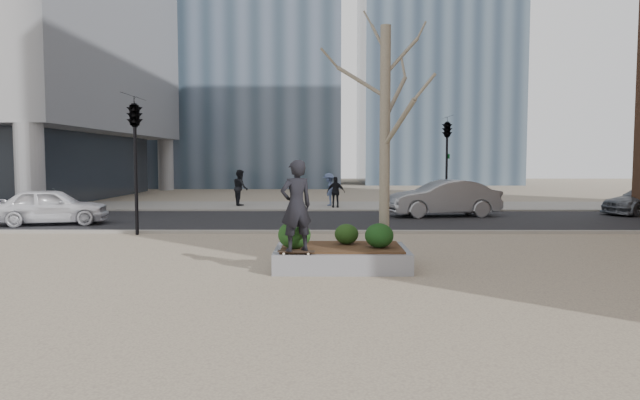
{
  "coord_description": "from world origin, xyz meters",
  "views": [
    {
      "loc": [
        0.6,
        -12.83,
        2.46
      ],
      "look_at": [
        0.5,
        2.0,
        1.4
      ],
      "focal_mm": 32.0,
      "sensor_mm": 36.0,
      "label": 1
    }
  ],
  "objects_px": {
    "planter": "(341,258)",
    "skateboarder": "(296,206)",
    "skateboard": "(296,253)",
    "police_car": "(51,206)"
  },
  "relations": [
    {
      "from": "skateboarder",
      "to": "police_car",
      "type": "distance_m",
      "value": 13.32
    },
    {
      "from": "police_car",
      "to": "planter",
      "type": "bearing_deg",
      "value": -140.48
    },
    {
      "from": "planter",
      "to": "skateboard",
      "type": "height_order",
      "value": "skateboard"
    },
    {
      "from": "planter",
      "to": "skateboarder",
      "type": "bearing_deg",
      "value": -138.14
    },
    {
      "from": "skateboard",
      "to": "skateboarder",
      "type": "height_order",
      "value": "skateboarder"
    },
    {
      "from": "skateboard",
      "to": "skateboarder",
      "type": "bearing_deg",
      "value": 0.0
    },
    {
      "from": "skateboard",
      "to": "planter",
      "type": "bearing_deg",
      "value": 45.54
    },
    {
      "from": "police_car",
      "to": "skateboard",
      "type": "bearing_deg",
      "value": -146.08
    },
    {
      "from": "skateboarder",
      "to": "police_car",
      "type": "bearing_deg",
      "value": -69.94
    },
    {
      "from": "skateboarder",
      "to": "police_car",
      "type": "xyz_separation_m",
      "value": [
        -9.61,
        9.19,
        -0.78
      ]
    }
  ]
}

